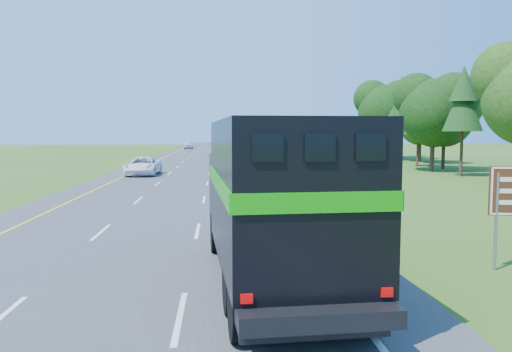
% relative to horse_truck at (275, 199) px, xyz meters
% --- Properties ---
extents(road, '(15.00, 260.00, 0.04)m').
position_rel_horse_truck_xyz_m(road, '(-4.03, 46.06, -2.19)').
color(road, '#38383A').
rests_on(road, ground).
extents(lane_markings, '(11.15, 260.00, 0.01)m').
position_rel_horse_truck_xyz_m(lane_markings, '(-4.03, 46.06, -2.17)').
color(lane_markings, yellow).
rests_on(lane_markings, road).
extents(horse_truck, '(3.41, 9.33, 4.06)m').
position_rel_horse_truck_xyz_m(horse_truck, '(0.00, 0.00, 0.00)').
color(horse_truck, black).
rests_on(horse_truck, road).
extents(white_suv, '(2.81, 5.85, 1.61)m').
position_rel_horse_truck_xyz_m(white_suv, '(-8.05, 32.69, -1.37)').
color(white_suv, white).
rests_on(white_suv, road).
extents(far_car, '(2.26, 5.20, 1.75)m').
position_rel_horse_truck_xyz_m(far_car, '(-8.13, 102.40, -1.30)').
color(far_car, silver).
rests_on(far_car, road).
extents(delineator, '(0.09, 0.05, 1.04)m').
position_rel_horse_truck_xyz_m(delineator, '(4.49, 9.57, -1.66)').
color(delineator, '#D5630B').
rests_on(delineator, ground).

